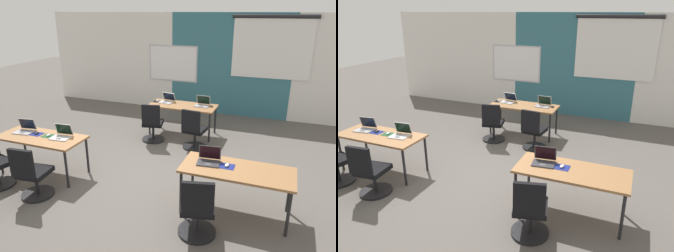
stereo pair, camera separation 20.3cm
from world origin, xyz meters
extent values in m
plane|color=#56514C|center=(0.00, 0.00, 0.00)|extent=(24.00, 24.00, 0.00)
cube|color=silver|center=(0.00, 4.20, 1.40)|extent=(10.00, 0.20, 2.80)
cube|color=#336B7A|center=(0.70, 4.09, 1.40)|extent=(3.32, 0.01, 2.80)
cube|color=#B7B7BC|center=(-0.94, 4.09, 1.38)|extent=(1.48, 0.02, 1.04)
cube|color=white|center=(-0.94, 4.08, 1.38)|extent=(1.40, 0.02, 0.96)
cube|color=white|center=(1.78, 4.08, 1.89)|extent=(2.00, 0.02, 1.51)
cylinder|color=black|center=(1.78, 4.08, 2.70)|extent=(2.10, 0.10, 0.10)
cube|color=olive|center=(-1.75, -0.60, 0.70)|extent=(1.60, 0.70, 0.04)
cylinder|color=black|center=(-2.49, -0.90, 0.34)|extent=(0.04, 0.04, 0.68)
cylinder|color=black|center=(-1.01, -0.90, 0.34)|extent=(0.04, 0.04, 0.68)
cylinder|color=black|center=(-2.49, -0.30, 0.34)|extent=(0.04, 0.04, 0.68)
cylinder|color=black|center=(-1.01, -0.30, 0.34)|extent=(0.04, 0.04, 0.68)
cube|color=olive|center=(1.75, -0.60, 0.70)|extent=(1.60, 0.70, 0.04)
cylinder|color=black|center=(1.01, -0.90, 0.34)|extent=(0.04, 0.04, 0.68)
cylinder|color=black|center=(2.49, -0.90, 0.34)|extent=(0.04, 0.04, 0.68)
cylinder|color=black|center=(1.01, -0.30, 0.34)|extent=(0.04, 0.04, 0.68)
cylinder|color=black|center=(2.49, -0.30, 0.34)|extent=(0.04, 0.04, 0.68)
cube|color=olive|center=(0.00, 2.20, 0.70)|extent=(1.60, 0.70, 0.04)
cylinder|color=black|center=(-0.74, 1.90, 0.34)|extent=(0.04, 0.04, 0.68)
cylinder|color=black|center=(0.74, 1.90, 0.34)|extent=(0.04, 0.04, 0.68)
cylinder|color=black|center=(-0.74, 2.50, 0.34)|extent=(0.04, 0.04, 0.68)
cylinder|color=black|center=(0.74, 2.50, 0.34)|extent=(0.04, 0.04, 0.68)
cube|color=#B7B7BC|center=(-0.45, 2.25, 0.73)|extent=(0.36, 0.28, 0.02)
cube|color=#4C4C4F|center=(-0.46, 2.20, 0.74)|extent=(0.10, 0.07, 0.00)
cube|color=#B7B7BC|center=(-0.43, 2.41, 0.84)|extent=(0.34, 0.14, 0.21)
cube|color=black|center=(-0.43, 2.40, 0.84)|extent=(0.31, 0.12, 0.18)
cube|color=black|center=(-0.68, 2.27, 0.72)|extent=(0.22, 0.19, 0.00)
ellipsoid|color=#B2B2B7|center=(-0.68, 2.27, 0.74)|extent=(0.06, 0.10, 0.03)
cylinder|color=black|center=(-0.49, 1.55, 0.02)|extent=(0.52, 0.52, 0.04)
cylinder|color=black|center=(-0.49, 1.55, 0.21)|extent=(0.06, 0.06, 0.34)
cube|color=black|center=(-0.49, 1.55, 0.42)|extent=(0.53, 0.53, 0.08)
cube|color=black|center=(-0.44, 1.31, 0.69)|extent=(0.40, 0.15, 0.46)
sphere|color=black|center=(-0.55, 1.78, 0.02)|extent=(0.04, 0.04, 0.04)
sphere|color=black|center=(-0.26, 1.53, 0.02)|extent=(0.04, 0.04, 0.04)
sphere|color=black|center=(-0.69, 1.43, 0.02)|extent=(0.04, 0.04, 0.04)
cube|color=#333338|center=(1.32, -0.58, 0.73)|extent=(0.35, 0.26, 0.02)
cube|color=#4C4C4F|center=(1.33, -0.63, 0.74)|extent=(0.10, 0.07, 0.00)
cube|color=#333338|center=(1.31, -0.45, 0.85)|extent=(0.33, 0.08, 0.22)
cube|color=black|center=(1.31, -0.46, 0.85)|extent=(0.30, 0.06, 0.19)
cube|color=navy|center=(1.60, -0.57, 0.72)|extent=(0.22, 0.19, 0.00)
ellipsoid|color=silver|center=(1.60, -0.57, 0.74)|extent=(0.07, 0.11, 0.03)
cylinder|color=black|center=(1.36, -1.26, 0.02)|extent=(0.52, 0.52, 0.04)
cylinder|color=black|center=(1.36, -1.26, 0.21)|extent=(0.06, 0.06, 0.34)
cube|color=black|center=(1.36, -1.26, 0.42)|extent=(0.53, 0.53, 0.08)
cube|color=black|center=(1.42, -1.50, 0.69)|extent=(0.40, 0.16, 0.46)
sphere|color=black|center=(1.31, -1.03, 0.02)|extent=(0.04, 0.04, 0.04)
sphere|color=black|center=(1.60, -1.27, 0.02)|extent=(0.04, 0.04, 0.04)
sphere|color=black|center=(1.16, -1.38, 0.02)|extent=(0.04, 0.04, 0.04)
cube|color=silver|center=(-1.36, -0.56, 0.73)|extent=(0.35, 0.26, 0.02)
cube|color=#4C4C4F|center=(-1.35, -0.61, 0.74)|extent=(0.10, 0.07, 0.00)
cube|color=silver|center=(-1.37, -0.42, 0.84)|extent=(0.33, 0.10, 0.21)
cube|color=black|center=(-1.37, -0.42, 0.85)|extent=(0.30, 0.08, 0.19)
cube|color=#23512D|center=(-1.63, -0.54, 0.72)|extent=(0.22, 0.19, 0.00)
ellipsoid|color=silver|center=(-1.63, -0.54, 0.74)|extent=(0.08, 0.11, 0.03)
cylinder|color=black|center=(-1.32, -1.28, 0.02)|extent=(0.52, 0.52, 0.04)
cylinder|color=black|center=(-1.32, -1.28, 0.21)|extent=(0.06, 0.06, 0.34)
cube|color=black|center=(-1.32, -1.28, 0.42)|extent=(0.48, 0.48, 0.08)
cube|color=black|center=(-1.30, -1.52, 0.69)|extent=(0.40, 0.10, 0.46)
sphere|color=black|center=(-1.35, -1.04, 0.02)|extent=(0.04, 0.04, 0.04)
sphere|color=black|center=(-1.09, -1.32, 0.02)|extent=(0.04, 0.04, 0.04)
sphere|color=black|center=(-1.54, -1.37, 0.02)|extent=(0.04, 0.04, 0.04)
cube|color=#9E9EA3|center=(-2.17, -0.57, 0.73)|extent=(0.36, 0.28, 0.02)
cube|color=#4C4C4F|center=(-2.16, -0.62, 0.74)|extent=(0.10, 0.07, 0.00)
cube|color=#9E9EA3|center=(-2.19, -0.43, 0.84)|extent=(0.34, 0.11, 0.22)
cube|color=black|center=(-2.19, -0.43, 0.85)|extent=(0.30, 0.10, 0.19)
cube|color=navy|center=(-1.89, -0.54, 0.72)|extent=(0.22, 0.19, 0.00)
ellipsoid|color=black|center=(-1.89, -0.54, 0.74)|extent=(0.06, 0.10, 0.03)
cylinder|color=black|center=(-2.17, -1.27, 0.02)|extent=(0.52, 0.52, 0.04)
sphere|color=black|center=(-2.11, -1.04, 0.02)|extent=(0.04, 0.04, 0.04)
sphere|color=black|center=(-1.97, -1.39, 0.02)|extent=(0.04, 0.04, 0.04)
cube|color=#9E9EA3|center=(0.45, 2.25, 0.73)|extent=(0.34, 0.24, 0.02)
cube|color=#4C4C4F|center=(0.45, 2.20, 0.74)|extent=(0.09, 0.06, 0.00)
cube|color=#9E9EA3|center=(0.46, 2.39, 0.85)|extent=(0.33, 0.07, 0.22)
cube|color=black|center=(0.46, 2.38, 0.85)|extent=(0.30, 0.05, 0.19)
ellipsoid|color=black|center=(0.68, 2.30, 0.74)|extent=(0.07, 0.11, 0.03)
cylinder|color=black|center=(0.52, 1.48, 0.02)|extent=(0.52, 0.52, 0.04)
cylinder|color=black|center=(0.52, 1.48, 0.21)|extent=(0.06, 0.06, 0.34)
cube|color=black|center=(0.52, 1.48, 0.42)|extent=(0.48, 0.48, 0.08)
cube|color=black|center=(0.50, 1.23, 0.69)|extent=(0.40, 0.10, 0.46)
sphere|color=black|center=(0.55, 1.71, 0.02)|extent=(0.04, 0.04, 0.04)
sphere|color=black|center=(0.74, 1.39, 0.02)|extent=(0.04, 0.04, 0.04)
sphere|color=black|center=(0.30, 1.43, 0.02)|extent=(0.04, 0.04, 0.04)
camera|label=1|loc=(2.27, -4.73, 2.85)|focal=34.00mm
camera|label=2|loc=(2.46, -4.65, 2.85)|focal=34.00mm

